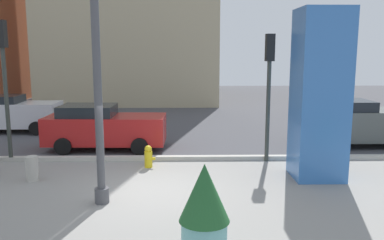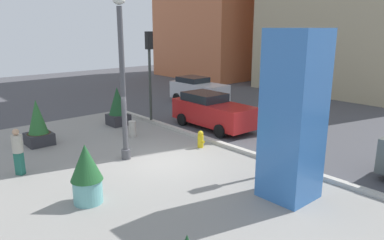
% 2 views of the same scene
% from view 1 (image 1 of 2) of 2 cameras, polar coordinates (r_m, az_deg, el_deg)
% --- Properties ---
extents(ground_plane, '(60.00, 60.00, 0.00)m').
position_cam_1_polar(ground_plane, '(15.13, -4.32, -4.85)').
color(ground_plane, '#47474C').
extents(plaza_pavement, '(18.00, 10.00, 0.02)m').
position_cam_1_polar(plaza_pavement, '(9.45, -6.39, -14.03)').
color(plaza_pavement, gray).
rests_on(plaza_pavement, ground_plane).
extents(curb_strip, '(18.00, 0.24, 0.16)m').
position_cam_1_polar(curb_strip, '(14.26, -4.52, -5.43)').
color(curb_strip, '#B7B2A8').
rests_on(curb_strip, ground_plane).
extents(lamp_post, '(0.44, 0.44, 6.09)m').
position_cam_1_polar(lamp_post, '(9.98, -13.23, 4.67)').
color(lamp_post, '#4C4C51').
rests_on(lamp_post, ground_plane).
extents(art_pillar_blue, '(1.44, 1.44, 5.03)m').
position_cam_1_polar(art_pillar_blue, '(12.48, 17.62, 3.36)').
color(art_pillar_blue, '#3870BC').
rests_on(art_pillar_blue, ground_plane).
extents(potted_plant_by_pillar, '(0.94, 0.94, 1.81)m').
position_cam_1_polar(potted_plant_by_pillar, '(7.52, 1.76, -12.58)').
color(potted_plant_by_pillar, '#6BB2B2').
rests_on(potted_plant_by_pillar, ground_plane).
extents(fire_hydrant, '(0.36, 0.26, 0.75)m').
position_cam_1_polar(fire_hydrant, '(13.37, -6.19, -5.19)').
color(fire_hydrant, gold).
rests_on(fire_hydrant, ground_plane).
extents(concrete_bollard, '(0.36, 0.36, 0.75)m').
position_cam_1_polar(concrete_bollard, '(12.86, -21.71, -6.43)').
color(concrete_bollard, '#B2ADA3').
rests_on(concrete_bollard, ground_plane).
extents(traffic_light_corner, '(0.28, 0.42, 4.37)m').
position_cam_1_polar(traffic_light_corner, '(13.90, 10.86, 6.13)').
color(traffic_light_corner, '#333833').
rests_on(traffic_light_corner, ground_plane).
extents(traffic_light_far_side, '(0.28, 0.42, 4.82)m').
position_cam_1_polar(traffic_light_far_side, '(14.99, -25.09, 6.69)').
color(traffic_light_far_side, '#333833').
rests_on(traffic_light_far_side, ground_plane).
extents(car_passing_lane, '(4.63, 2.11, 1.74)m').
position_cam_1_polar(car_passing_lane, '(16.05, -12.40, -0.99)').
color(car_passing_lane, red).
rests_on(car_passing_lane, ground_plane).
extents(car_curb_east, '(3.99, 2.16, 1.86)m').
position_cam_1_polar(car_curb_east, '(17.67, 22.64, -0.35)').
color(car_curb_east, '#565B56').
rests_on(car_curb_east, ground_plane).
extents(car_curb_west, '(4.16, 1.98, 1.75)m').
position_cam_1_polar(car_curb_west, '(20.89, -24.01, 0.88)').
color(car_curb_west, silver).
rests_on(car_curb_west, ground_plane).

